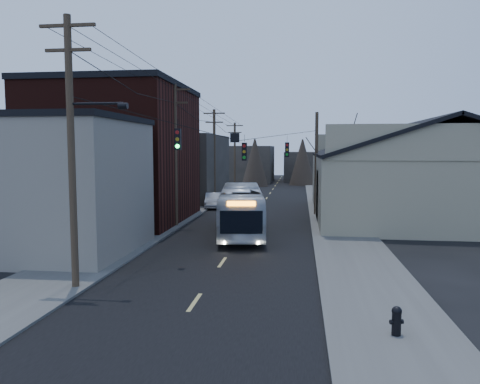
% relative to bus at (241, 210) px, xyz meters
% --- Properties ---
extents(ground, '(160.00, 160.00, 0.00)m').
position_rel_bus_xyz_m(ground, '(0.08, -15.91, -1.57)').
color(ground, black).
rests_on(ground, ground).
extents(road_surface, '(9.00, 110.00, 0.02)m').
position_rel_bus_xyz_m(road_surface, '(0.08, 14.09, -1.56)').
color(road_surface, black).
rests_on(road_surface, ground).
extents(sidewalk_left, '(4.00, 110.00, 0.12)m').
position_rel_bus_xyz_m(sidewalk_left, '(-6.42, 14.09, -1.51)').
color(sidewalk_left, '#474744').
rests_on(sidewalk_left, ground).
extents(sidewalk_right, '(4.00, 110.00, 0.12)m').
position_rel_bus_xyz_m(sidewalk_right, '(6.58, 14.09, -1.51)').
color(sidewalk_right, '#474744').
rests_on(sidewalk_right, ground).
extents(building_clapboard, '(8.00, 8.00, 7.00)m').
position_rel_bus_xyz_m(building_clapboard, '(-8.92, -6.91, 1.93)').
color(building_clapboard, slate).
rests_on(building_clapboard, ground).
extents(building_brick, '(10.00, 12.00, 10.00)m').
position_rel_bus_xyz_m(building_brick, '(-9.92, 4.09, 3.43)').
color(building_brick, black).
rests_on(building_brick, ground).
extents(building_left_far, '(9.00, 14.00, 7.00)m').
position_rel_bus_xyz_m(building_left_far, '(-9.42, 20.09, 1.93)').
color(building_left_far, '#2F2A25').
rests_on(building_left_far, ground).
extents(warehouse, '(16.16, 20.60, 7.73)m').
position_rel_bus_xyz_m(warehouse, '(13.08, 9.09, 1.13)').
color(warehouse, '#9C9271').
rests_on(warehouse, ground).
extents(building_far_left, '(10.00, 12.00, 6.00)m').
position_rel_bus_xyz_m(building_far_left, '(-5.92, 49.09, 1.43)').
color(building_far_left, '#2F2A25').
rests_on(building_far_left, ground).
extents(building_far_right, '(12.00, 14.00, 5.00)m').
position_rel_bus_xyz_m(building_far_right, '(7.08, 54.09, 0.93)').
color(building_far_right, '#2F2A25').
rests_on(building_far_right, ground).
extents(bare_tree, '(0.40, 0.40, 7.20)m').
position_rel_bus_xyz_m(bare_tree, '(6.58, 4.09, 2.03)').
color(bare_tree, black).
rests_on(bare_tree, ground).
extents(utility_lines, '(11.24, 45.28, 10.50)m').
position_rel_bus_xyz_m(utility_lines, '(-3.04, 8.23, 3.38)').
color(utility_lines, '#382B1E').
rests_on(utility_lines, ground).
extents(bus, '(4.04, 11.51, 3.14)m').
position_rel_bus_xyz_m(bus, '(0.00, 0.00, 0.00)').
color(bus, silver).
rests_on(bus, ground).
extents(parked_car, '(2.06, 4.45, 1.41)m').
position_rel_bus_xyz_m(parked_car, '(-4.22, 12.88, -0.86)').
color(parked_car, '#96989D').
rests_on(parked_car, ground).
extents(fire_hydrant, '(0.42, 0.29, 0.86)m').
position_rel_bus_xyz_m(fire_hydrant, '(6.60, -16.31, -0.99)').
color(fire_hydrant, black).
rests_on(fire_hydrant, sidewalk_right).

